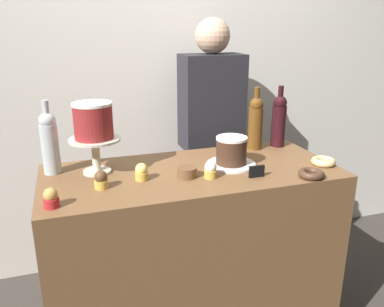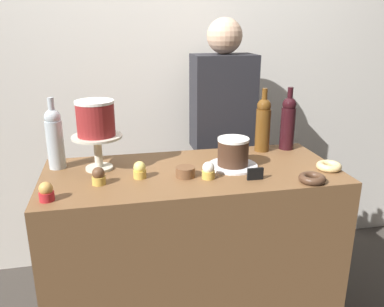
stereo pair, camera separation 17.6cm
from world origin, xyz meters
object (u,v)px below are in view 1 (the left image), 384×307
object	(u,v)px
barista_figure	(211,148)
cupcake_vanilla	(211,170)
cupcake_caramel	(51,198)
donut_chocolate	(311,174)
price_sign_chalkboard	(257,171)
chocolate_round_cake	(231,150)
donut_glazed	(323,161)
white_layer_cake	(93,121)
wine_bottle_amber	(256,122)
cupcake_chocolate	(101,180)
wine_bottle_dark_red	(279,120)
wine_bottle_clear	(50,142)
cake_stand_pedestal	(96,150)
cupcake_lemon	(142,172)
cookie_stack	(187,172)

from	to	relation	value
barista_figure	cupcake_vanilla	bearing A→B (deg)	-110.71
cupcake_vanilla	cupcake_caramel	size ratio (longest dim) A/B	1.00
donut_chocolate	price_sign_chalkboard	xyz separation A→B (m)	(-0.22, 0.07, 0.01)
chocolate_round_cake	barista_figure	world-z (taller)	barista_figure
donut_glazed	white_layer_cake	bearing A→B (deg)	167.79
wine_bottle_amber	barista_figure	xyz separation A→B (m)	(-0.11, 0.36, -0.24)
cupcake_chocolate	donut_chocolate	xyz separation A→B (m)	(0.87, -0.16, -0.02)
wine_bottle_amber	donut_chocolate	bearing A→B (deg)	-84.00
wine_bottle_dark_red	cupcake_caramel	bearing A→B (deg)	-160.08
wine_bottle_clear	cupcake_vanilla	bearing A→B (deg)	-22.69
cake_stand_pedestal	cupcake_caramel	distance (m)	0.36
cupcake_chocolate	donut_chocolate	size ratio (longest dim) A/B	0.66
wine_bottle_amber	cupcake_lemon	distance (m)	0.71
cupcake_vanilla	donut_glazed	world-z (taller)	cupcake_vanilla
wine_bottle_dark_red	price_sign_chalkboard	xyz separation A→B (m)	(-0.32, -0.38, -0.12)
wine_bottle_dark_red	donut_glazed	world-z (taller)	wine_bottle_dark_red
cupcake_vanilla	cupcake_lemon	world-z (taller)	same
cupcake_chocolate	price_sign_chalkboard	world-z (taller)	cupcake_chocolate
wine_bottle_amber	cookie_stack	xyz separation A→B (m)	(-0.46, -0.28, -0.12)
donut_chocolate	barista_figure	bearing A→B (deg)	100.98
wine_bottle_clear	donut_chocolate	bearing A→B (deg)	-20.67
wine_bottle_clear	cookie_stack	distance (m)	0.61
cupcake_chocolate	wine_bottle_dark_red	bearing A→B (deg)	17.05
white_layer_cake	cupcake_caramel	xyz separation A→B (m)	(-0.19, -0.30, -0.20)
chocolate_round_cake	wine_bottle_clear	world-z (taller)	wine_bottle_clear
white_layer_cake	wine_bottle_amber	xyz separation A→B (m)	(0.83, 0.11, -0.09)
wine_bottle_dark_red	cupcake_lemon	world-z (taller)	wine_bottle_dark_red
white_layer_cake	cupcake_caramel	size ratio (longest dim) A/B	2.28
wine_bottle_amber	cupcake_vanilla	world-z (taller)	wine_bottle_amber
donut_chocolate	wine_bottle_clear	bearing A→B (deg)	159.33
cupcake_vanilla	donut_chocolate	world-z (taller)	cupcake_vanilla
cake_stand_pedestal	wine_bottle_amber	size ratio (longest dim) A/B	0.69
wine_bottle_amber	donut_glazed	xyz separation A→B (m)	(0.19, -0.33, -0.13)
cupcake_chocolate	cupcake_caramel	bearing A→B (deg)	-147.09
wine_bottle_clear	cupcake_caramel	bearing A→B (deg)	-90.03
white_layer_cake	donut_chocolate	bearing A→B (deg)	-21.40
donut_chocolate	price_sign_chalkboard	size ratio (longest dim) A/B	1.60
wine_bottle_amber	wine_bottle_clear	size ratio (longest dim) A/B	1.00
white_layer_cake	price_sign_chalkboard	xyz separation A→B (m)	(0.65, -0.27, -0.21)
wine_bottle_clear	price_sign_chalkboard	xyz separation A→B (m)	(0.84, -0.33, -0.12)
barista_figure	wine_bottle_dark_red	bearing A→B (deg)	-54.86
wine_bottle_clear	cupcake_vanilla	distance (m)	0.71
price_sign_chalkboard	wine_bottle_amber	bearing A→B (deg)	64.82
cupcake_lemon	cupcake_vanilla	bearing A→B (deg)	-13.03
wine_bottle_clear	donut_glazed	size ratio (longest dim) A/B	2.91
cupcake_vanilla	price_sign_chalkboard	xyz separation A→B (m)	(0.19, -0.06, -0.01)
cake_stand_pedestal	cupcake_vanilla	size ratio (longest dim) A/B	3.01
donut_chocolate	price_sign_chalkboard	distance (m)	0.24
barista_figure	cookie_stack	bearing A→B (deg)	-118.59
wine_bottle_dark_red	cupcake_chocolate	distance (m)	1.02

